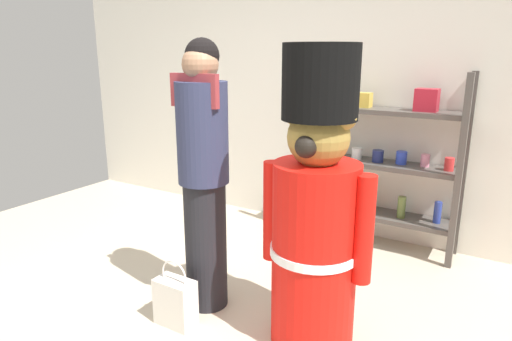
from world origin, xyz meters
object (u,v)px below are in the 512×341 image
object	(u,v)px
teddy_bear_guard	(316,215)
person_shopper	(204,173)
merchandise_shelf	(390,160)
shopping_bag	(175,301)

from	to	relation	value
teddy_bear_guard	person_shopper	size ratio (longest dim) A/B	0.98
merchandise_shelf	person_shopper	size ratio (longest dim) A/B	0.87
teddy_bear_guard	person_shopper	xyz separation A→B (m)	(-0.78, -0.01, 0.14)
merchandise_shelf	teddy_bear_guard	xyz separation A→B (m)	(0.01, -1.57, 0.01)
teddy_bear_guard	person_shopper	world-z (taller)	person_shopper
teddy_bear_guard	shopping_bag	distance (m)	1.06
shopping_bag	merchandise_shelf	bearing A→B (deg)	67.34
person_shopper	teddy_bear_guard	bearing A→B (deg)	0.86
person_shopper	shopping_bag	distance (m)	0.83
merchandise_shelf	teddy_bear_guard	bearing A→B (deg)	-89.65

